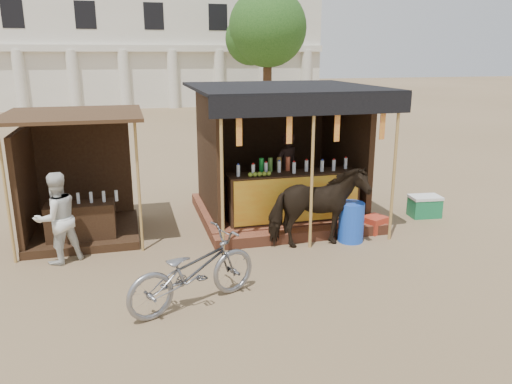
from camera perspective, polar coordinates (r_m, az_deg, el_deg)
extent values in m
plane|color=#846B4C|center=(7.55, 3.13, -11.28)|extent=(120.00, 120.00, 0.00)
cube|color=brown|center=(10.88, 2.57, -2.06)|extent=(3.40, 2.80, 0.22)
cube|color=brown|center=(9.50, 5.33, -4.86)|extent=(3.40, 0.35, 0.20)
cube|color=#332112|center=(9.85, 4.24, -0.44)|extent=(2.60, 0.55, 0.95)
cube|color=orange|center=(9.59, 4.78, -0.89)|extent=(2.50, 0.02, 0.88)
cube|color=#332112|center=(11.73, 0.85, 6.08)|extent=(3.00, 0.12, 2.50)
cube|color=#332112|center=(10.21, -5.43, 4.59)|extent=(0.12, 2.50, 2.50)
cube|color=#332112|center=(11.08, 10.12, 5.28)|extent=(0.12, 2.50, 2.50)
cube|color=black|center=(10.20, 3.09, 11.87)|extent=(3.60, 3.60, 0.06)
cube|color=black|center=(8.54, 6.74, 9.86)|extent=(3.60, 0.06, 0.36)
cylinder|color=tan|center=(8.34, -3.91, 1.45)|extent=(0.06, 0.06, 2.75)
cylinder|color=tan|center=(8.77, 6.42, 2.09)|extent=(0.06, 0.06, 2.75)
cylinder|color=tan|center=(9.45, 15.53, 2.60)|extent=(0.06, 0.06, 2.75)
cube|color=red|center=(8.24, -1.95, 7.16)|extent=(0.10, 0.02, 0.55)
cube|color=red|center=(8.47, 3.83, 7.36)|extent=(0.10, 0.02, 0.55)
cube|color=red|center=(8.78, 9.25, 7.49)|extent=(0.10, 0.02, 0.55)
cube|color=red|center=(9.16, 14.27, 7.54)|extent=(0.10, 0.02, 0.55)
imported|color=black|center=(10.80, 3.53, 2.66)|extent=(0.67, 0.56, 1.55)
cube|color=#332112|center=(10.20, -18.97, -4.35)|extent=(2.00, 2.00, 0.15)
cube|color=#332112|center=(10.85, -19.09, 2.17)|extent=(1.90, 0.10, 2.10)
cube|color=#332112|center=(10.06, -24.84, 0.57)|extent=(0.10, 1.90, 2.10)
cube|color=#472D19|center=(9.60, -20.20, 8.33)|extent=(2.40, 2.40, 0.06)
cylinder|color=tan|center=(9.05, -26.63, -0.38)|extent=(0.05, 0.05, 2.35)
cylinder|color=tan|center=(8.84, -13.25, 0.54)|extent=(0.05, 0.05, 2.35)
cube|color=#332112|center=(9.63, -19.33, -3.52)|extent=(1.20, 0.50, 0.80)
imported|color=black|center=(9.01, 7.05, -1.80)|extent=(1.76, 0.85, 1.46)
imported|color=gray|center=(7.00, -7.21, -8.89)|extent=(2.09, 1.41, 1.04)
imported|color=silver|center=(8.89, -21.79, -2.79)|extent=(0.95, 0.88, 1.55)
cylinder|color=blue|center=(9.46, 10.81, -3.40)|extent=(0.57, 0.57, 0.75)
cube|color=#AF321D|center=(10.12, 13.37, -3.59)|extent=(0.54, 0.52, 0.31)
cube|color=#1A7746|center=(11.34, 18.70, -1.69)|extent=(0.66, 0.48, 0.40)
cube|color=white|center=(11.28, 18.80, -0.57)|extent=(0.68, 0.50, 0.06)
cube|color=silver|center=(36.41, -15.08, 16.01)|extent=(26.00, 7.00, 8.00)
cube|color=silver|center=(32.80, -15.03, 15.59)|extent=(26.00, 0.50, 0.40)
cylinder|color=silver|center=(33.37, -25.34, 11.37)|extent=(0.70, 0.70, 3.60)
cylinder|color=silver|center=(32.97, -20.12, 11.87)|extent=(0.70, 0.70, 3.60)
cylinder|color=silver|center=(32.84, -14.80, 12.28)|extent=(0.70, 0.70, 3.60)
cylinder|color=silver|center=(32.99, -9.46, 12.59)|extent=(0.70, 0.70, 3.60)
cylinder|color=silver|center=(33.40, -4.21, 12.79)|extent=(0.70, 0.70, 3.60)
cylinder|color=silver|center=(34.07, 0.89, 12.88)|extent=(0.70, 0.70, 3.60)
cylinder|color=silver|center=(34.99, 5.75, 12.88)|extent=(0.70, 0.70, 3.60)
cylinder|color=#382314|center=(29.56, 1.31, 12.85)|extent=(0.50, 0.50, 4.00)
sphere|color=#366522|center=(29.56, 1.34, 18.28)|extent=(4.40, 4.40, 4.40)
sphere|color=#366522|center=(29.91, -0.54, 17.11)|extent=(2.99, 2.99, 2.99)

